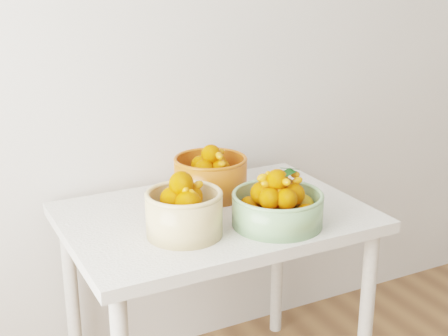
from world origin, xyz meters
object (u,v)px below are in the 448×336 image
at_px(bowl_green, 278,205).
at_px(bowl_orange, 211,175).
at_px(table, 215,238).
at_px(bowl_cream, 184,211).

bearing_deg(bowl_green, bowl_orange, 101.90).
bearing_deg(table, bowl_cream, -143.89).
height_order(bowl_cream, bowl_green, bowl_cream).
xyz_separation_m(bowl_cream, bowl_orange, (0.22, 0.27, -0.00)).
relative_size(bowl_green, bowl_orange, 1.43).
relative_size(bowl_cream, bowl_orange, 1.13).
xyz_separation_m(bowl_green, bowl_orange, (-0.07, 0.34, 0.01)).
height_order(bowl_green, bowl_orange, bowl_orange).
bearing_deg(bowl_orange, bowl_green, -78.10).
xyz_separation_m(table, bowl_cream, (-0.16, -0.12, 0.17)).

